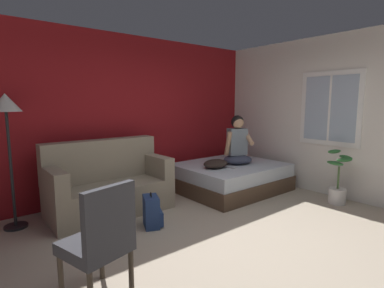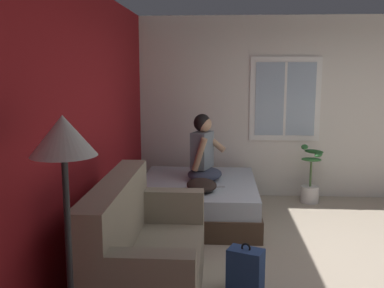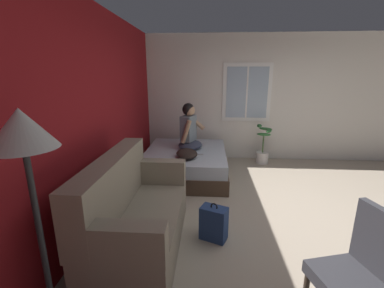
# 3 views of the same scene
# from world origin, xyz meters

# --- Properties ---
(ground_plane) EXTENTS (40.00, 40.00, 0.00)m
(ground_plane) POSITION_xyz_m (0.00, 0.00, 0.00)
(ground_plane) COLOR tan
(wall_back_accent) EXTENTS (10.23, 0.16, 2.70)m
(wall_back_accent) POSITION_xyz_m (0.00, 2.65, 1.35)
(wall_back_accent) COLOR maroon
(wall_back_accent) RESTS_ON ground
(wall_side_with_window) EXTENTS (0.19, 6.55, 2.70)m
(wall_side_with_window) POSITION_xyz_m (2.69, 0.01, 1.35)
(wall_side_with_window) COLOR silver
(wall_side_with_window) RESTS_ON ground
(bed) EXTENTS (1.84, 1.54, 0.48)m
(bed) POSITION_xyz_m (1.52, 1.64, 0.24)
(bed) COLOR #4C3828
(bed) RESTS_ON ground
(couch) EXTENTS (1.70, 0.83, 1.04)m
(couch) POSITION_xyz_m (-0.66, 1.99, 0.39)
(couch) COLOR gray
(couch) RESTS_ON ground
(side_chair) EXTENTS (0.56, 0.56, 0.98)m
(side_chair) POSITION_xyz_m (-1.53, 0.12, 0.53)
(side_chair) COLOR #382D23
(side_chair) RESTS_ON ground
(person_seated) EXTENTS (0.64, 0.59, 0.88)m
(person_seated) POSITION_xyz_m (1.63, 1.57, 0.84)
(person_seated) COLOR #383D51
(person_seated) RESTS_ON bed
(backpack) EXTENTS (0.32, 0.35, 0.46)m
(backpack) POSITION_xyz_m (-0.45, 1.12, 0.19)
(backpack) COLOR navy
(backpack) RESTS_ON ground
(throw_pillow) EXTENTS (0.53, 0.44, 0.14)m
(throw_pillow) POSITION_xyz_m (1.09, 1.57, 0.55)
(throw_pillow) COLOR #2D231E
(throw_pillow) RESTS_ON bed
(cell_phone) EXTENTS (0.07, 0.15, 0.01)m
(cell_phone) POSITION_xyz_m (1.26, 1.37, 0.48)
(cell_phone) COLOR #B7B7BC
(cell_phone) RESTS_ON bed
(floor_lamp) EXTENTS (0.36, 0.36, 1.70)m
(floor_lamp) POSITION_xyz_m (-1.83, 2.19, 1.43)
(floor_lamp) COLOR black
(floor_lamp) RESTS_ON ground
(potted_plant) EXTENTS (0.39, 0.37, 0.85)m
(potted_plant) POSITION_xyz_m (2.28, 0.04, 0.30)
(potted_plant) COLOR silver
(potted_plant) RESTS_ON ground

